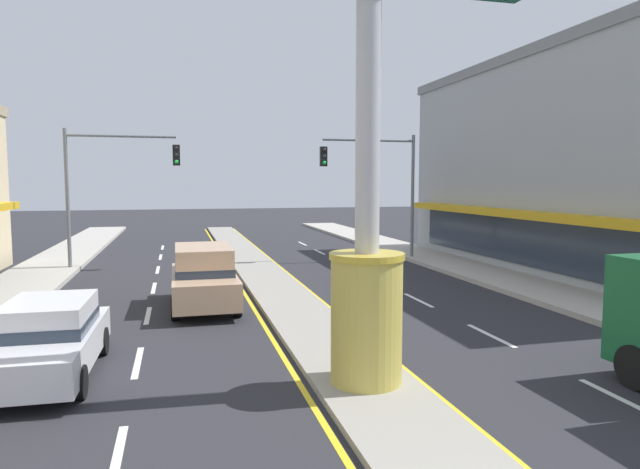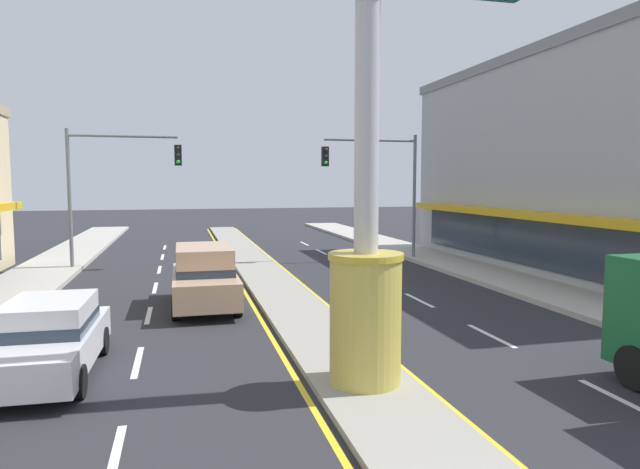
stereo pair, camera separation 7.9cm
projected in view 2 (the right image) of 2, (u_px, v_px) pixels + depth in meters
median_strip at (270, 281)px, 21.64m from camera, size 1.96×52.00×0.14m
sidewalk_right at (505, 279)px, 21.87m from camera, size 2.83×60.00×0.18m
lane_markings at (276, 289)px, 20.34m from camera, size 8.70×52.00×0.01m
district_sign at (366, 171)px, 10.15m from camera, size 6.53×1.40×8.73m
storefront_right at (603, 164)px, 24.35m from camera, size 9.56×19.54×9.36m
traffic_light_left_side at (112, 174)px, 24.52m from camera, size 4.86×0.46×6.20m
traffic_light_right_side at (381, 175)px, 27.14m from camera, size 4.86×0.46×6.20m
sedan_near_right_lane at (48, 338)px, 11.16m from camera, size 1.92×4.34×1.53m
suv_far_right_lane at (204, 276)px, 17.35m from camera, size 1.98×4.61×1.90m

